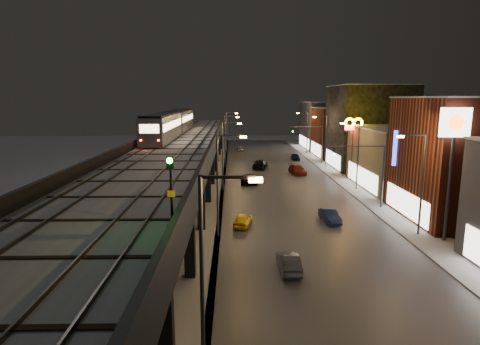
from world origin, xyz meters
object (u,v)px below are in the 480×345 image
object	(u,v)px
rail_signal	(171,176)
car_onc_white	(297,170)
car_far_white	(240,148)
subway_train	(173,123)
car_taxi	(243,220)
car_mid_silver	(249,179)
sign_citgo	(454,140)
car_onc_red	(295,157)
car_mid_dark	(260,164)
car_onc_silver	(330,217)
car_near_white	(289,263)

from	to	relation	value
rail_signal	car_onc_white	distance (m)	48.07
car_far_white	subway_train	bearing A→B (deg)	70.13
car_taxi	rail_signal	bearing A→B (deg)	91.26
rail_signal	car_mid_silver	size ratio (longest dim) A/B	0.59
car_taxi	sign_citgo	bearing A→B (deg)	177.34
car_onc_white	sign_citgo	world-z (taller)	sign_citgo
car_mid_silver	car_onc_red	world-z (taller)	car_mid_silver
subway_train	car_mid_dark	bearing A→B (deg)	25.61
car_onc_red	car_taxi	bearing A→B (deg)	-104.50
car_mid_dark	car_onc_white	distance (m)	7.71
car_mid_dark	sign_citgo	distance (m)	39.12
car_mid_dark	car_onc_silver	distance (m)	30.87
car_near_white	car_mid_dark	size ratio (longest dim) A/B	0.73
car_taxi	car_onc_red	xyz separation A→B (m)	(11.40, 41.24, 0.02)
car_onc_silver	car_onc_white	distance (m)	25.21
car_near_white	car_onc_silver	xyz separation A→B (m)	(5.58, 11.15, -0.02)
car_mid_silver	sign_citgo	distance (m)	29.70
rail_signal	car_onc_white	xyz separation A→B (m)	(13.02, 45.58, -7.97)
car_far_white	sign_citgo	xyz separation A→B (m)	(16.05, -60.17, 7.95)
car_onc_silver	sign_citgo	xyz separation A→B (m)	(8.43, -5.47, 8.03)
car_taxi	car_far_white	size ratio (longest dim) A/B	0.89
car_taxi	car_onc_silver	world-z (taller)	car_onc_silver
rail_signal	car_onc_red	bearing A→B (deg)	76.05
sign_citgo	subway_train	bearing A→B (deg)	132.61
car_onc_white	car_onc_red	world-z (taller)	car_onc_white
sign_citgo	car_mid_dark	bearing A→B (deg)	110.11
sign_citgo	car_onc_silver	bearing A→B (deg)	146.99
subway_train	sign_citgo	bearing A→B (deg)	-47.39
car_mid_silver	car_onc_silver	distance (m)	19.86
car_far_white	car_mid_dark	bearing A→B (deg)	96.48
car_far_white	car_onc_silver	distance (m)	55.23
car_near_white	car_far_white	size ratio (longest dim) A/B	0.95
subway_train	car_onc_silver	bearing A→B (deg)	-52.12
car_far_white	sign_citgo	world-z (taller)	sign_citgo
car_onc_white	sign_citgo	bearing A→B (deg)	-84.18
car_mid_dark	car_mid_silver	bearing A→B (deg)	90.71
car_far_white	car_onc_white	xyz separation A→B (m)	(8.47, -29.51, 0.02)
car_taxi	car_mid_silver	bearing A→B (deg)	-82.07
subway_train	car_onc_white	xyz separation A→B (m)	(19.42, 1.32, -7.61)
subway_train	car_onc_white	size ratio (longest dim) A/B	7.10
car_onc_white	sign_citgo	size ratio (longest dim) A/B	0.44
sign_citgo	car_onc_white	bearing A→B (deg)	103.88
rail_signal	sign_citgo	world-z (taller)	sign_citgo
car_taxi	car_mid_dark	xyz separation A→B (m)	(3.79, 31.56, 0.15)
car_near_white	car_onc_red	xyz separation A→B (m)	(8.46, 51.33, 0.00)
car_near_white	car_onc_red	bearing A→B (deg)	-100.80
subway_train	rail_signal	xyz separation A→B (m)	(6.40, -44.26, 0.35)
car_taxi	car_onc_white	xyz separation A→B (m)	(9.38, 26.25, 0.10)
car_onc_silver	car_onc_white	bearing A→B (deg)	83.15
car_taxi	car_near_white	world-z (taller)	car_near_white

